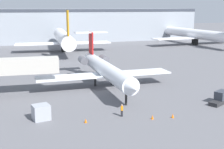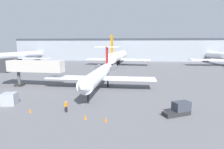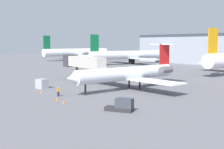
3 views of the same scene
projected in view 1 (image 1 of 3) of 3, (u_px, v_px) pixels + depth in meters
ground_plane at (101, 92)px, 53.81m from camera, size 400.00×400.00×0.10m
regional_jet at (105, 69)px, 55.99m from camera, size 24.98×29.00×9.36m
jet_bridge at (3, 67)px, 50.16m from camera, size 16.08×3.99×6.51m
ground_crew_marshaller at (122, 110)px, 41.27m from camera, size 0.34×0.44×1.69m
baggage_tug_lead at (221, 98)px, 46.85m from camera, size 4.20×3.06×1.90m
cargo_container_uld at (41, 112)px, 40.07m from camera, size 2.46×2.29×2.00m
traffic_cone_near at (173, 116)px, 40.83m from camera, size 0.36×0.36×0.55m
traffic_cone_mid at (86, 121)px, 39.09m from camera, size 0.36×0.36×0.55m
traffic_cone_far at (152, 117)px, 40.34m from camera, size 0.36×0.36×0.55m
terminal_building at (46, 25)px, 132.82m from camera, size 131.53×25.87×13.74m
parked_airliner_centre at (63, 38)px, 100.94m from camera, size 31.29×37.03×13.67m
parked_airliner_east_mid at (196, 34)px, 119.72m from camera, size 36.48×43.21×13.09m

